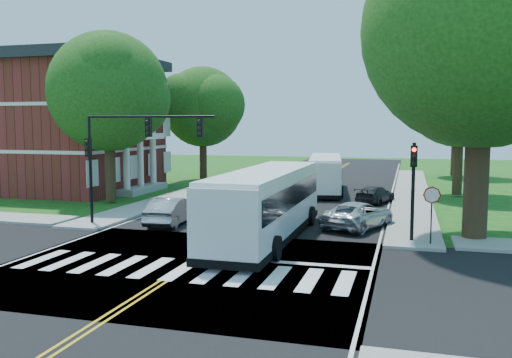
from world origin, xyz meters
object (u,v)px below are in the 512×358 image
(bus_lead, at_px, (267,203))
(suv, at_px, (358,215))
(signal_nw, at_px, (129,144))
(dark_sedan, at_px, (375,195))
(signal_ne, at_px, (413,178))
(hatchback, at_px, (171,211))
(bus_follow, at_px, (325,173))

(bus_lead, height_order, suv, bus_lead)
(bus_lead, relative_size, suv, 2.56)
(signal_nw, relative_size, dark_sedan, 1.76)
(signal_ne, relative_size, dark_sedan, 1.09)
(bus_lead, distance_m, hatchback, 6.36)
(bus_follow, height_order, suv, bus_follow)
(signal_nw, bearing_deg, bus_follow, 66.77)
(signal_nw, height_order, signal_ne, signal_nw)
(suv, xyz_separation_m, dark_sedan, (0.30, 9.28, -0.09))
(signal_nw, xyz_separation_m, bus_follow, (7.53, 17.53, -2.88))
(suv, bearing_deg, signal_ne, 152.34)
(signal_ne, xyz_separation_m, bus_follow, (-6.53, 17.52, -1.46))
(signal_nw, xyz_separation_m, signal_ne, (14.06, 0.01, -1.41))
(signal_ne, bearing_deg, hatchback, 173.88)
(bus_follow, xyz_separation_m, suv, (3.88, -14.46, -0.81))
(suv, bearing_deg, bus_follow, -53.49)
(bus_follow, xyz_separation_m, dark_sedan, (4.18, -5.18, -0.90))
(bus_follow, bearing_deg, suv, 97.03)
(dark_sedan, bearing_deg, suv, 105.83)
(signal_ne, xyz_separation_m, dark_sedan, (-2.35, 12.34, -2.37))
(signal_nw, xyz_separation_m, hatchback, (1.66, 1.34, -3.64))
(hatchback, bearing_deg, signal_nw, 33.56)
(hatchback, bearing_deg, signal_ne, 168.58)
(signal_ne, bearing_deg, suv, 130.85)
(signal_nw, relative_size, signal_ne, 1.62)
(signal_nw, distance_m, suv, 12.38)
(hatchback, height_order, suv, hatchback)
(signal_nw, relative_size, bus_lead, 0.57)
(signal_ne, height_order, bus_follow, signal_ne)
(signal_ne, distance_m, dark_sedan, 12.79)
(signal_ne, relative_size, suv, 0.90)
(bus_lead, bearing_deg, hatchback, -20.73)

